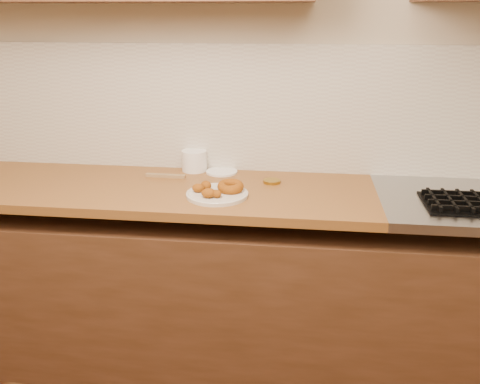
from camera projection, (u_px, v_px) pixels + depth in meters
The scene contains 11 objects.
wall_back at pixel (268, 77), 2.36m from camera, with size 4.00×0.02×2.70m, color #BEB094.
base_cabinet at pixel (260, 293), 2.39m from camera, with size 3.60×0.60×0.77m, color #543220.
butcher_block at pixel (118, 188), 2.30m from camera, with size 2.30×0.62×0.04m, color brown.
backsplash at pixel (267, 110), 2.40m from camera, with size 3.60×0.02×0.60m, color beige.
donut_plate at pixel (217, 194), 2.15m from camera, with size 0.26×0.26×0.02m, color beige.
ring_donut at pixel (230, 186), 2.16m from camera, with size 0.11×0.11×0.04m, color #8F4D13.
fried_dough_chunks at pixel (207, 190), 2.12m from camera, with size 0.14×0.15×0.04m.
plastic_tub at pixel (194, 161), 2.48m from camera, with size 0.12×0.12×0.10m, color white.
tub_lid at pixel (222, 172), 2.46m from camera, with size 0.15×0.15×0.01m, color white.
brass_jar_lid at pixel (272, 181), 2.31m from camera, with size 0.08×0.08×0.01m, color olive.
wooden_utensil at pixel (166, 176), 2.39m from camera, with size 0.19×0.02×0.01m, color olive.
Camera 1 is at (0.17, -0.40, 1.64)m, focal length 38.00 mm.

